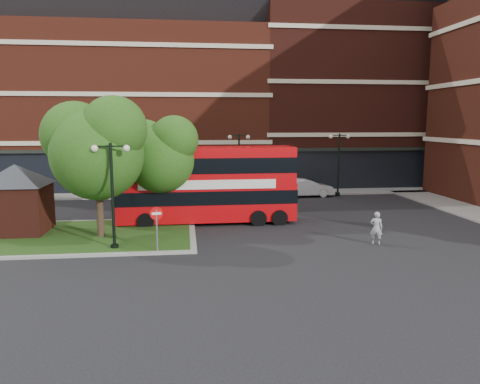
{
  "coord_description": "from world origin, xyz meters",
  "views": [
    {
      "loc": [
        -2.2,
        -21.44,
        5.97
      ],
      "look_at": [
        0.89,
        4.49,
        2.0
      ],
      "focal_mm": 35.0,
      "sensor_mm": 36.0,
      "label": 1
    }
  ],
  "objects": [
    {
      "name": "car_silver",
      "position": [
        -2.94,
        14.57,
        0.61
      ],
      "size": [
        3.71,
        1.72,
        1.23
      ],
      "primitive_type": "imported",
      "rotation": [
        0.0,
        0.0,
        1.49
      ],
      "color": "#B9BDC1",
      "rests_on": "ground"
    },
    {
      "name": "tree_island_west",
      "position": [
        -6.6,
        2.58,
        4.79
      ],
      "size": [
        5.4,
        4.71,
        7.21
      ],
      "color": "#2D2116",
      "rests_on": "ground"
    },
    {
      "name": "bus",
      "position": [
        -0.92,
        5.74,
        2.58
      ],
      "size": [
        10.33,
        2.47,
        3.94
      ],
      "rotation": [
        0.0,
        0.0,
        0.01
      ],
      "color": "#B8070C",
      "rests_on": "ground"
    },
    {
      "name": "ground",
      "position": [
        0.0,
        0.0,
        0.0
      ],
      "size": [
        120.0,
        120.0,
        0.0
      ],
      "primitive_type": "plane",
      "color": "black",
      "rests_on": "ground"
    },
    {
      "name": "no_entry_sign",
      "position": [
        -3.5,
        -0.5,
        1.54
      ],
      "size": [
        0.59,
        0.14,
        2.15
      ],
      "rotation": [
        0.0,
        0.0,
        0.16
      ],
      "color": "slate",
      "rests_on": "ground"
    },
    {
      "name": "tree_island_east",
      "position": [
        -3.58,
        5.06,
        4.24
      ],
      "size": [
        4.46,
        3.9,
        6.29
      ],
      "color": "#2D2116",
      "rests_on": "ground"
    },
    {
      "name": "terrace_far_right",
      "position": [
        14.0,
        24.0,
        8.0
      ],
      "size": [
        18.0,
        12.0,
        16.0
      ],
      "primitive_type": "cube",
      "color": "#471911",
      "rests_on": "ground"
    },
    {
      "name": "lamp_island",
      "position": [
        -5.5,
        0.2,
        2.83
      ],
      "size": [
        1.72,
        0.36,
        5.0
      ],
      "color": "black",
      "rests_on": "ground"
    },
    {
      "name": "pavement_far",
      "position": [
        0.0,
        16.5,
        0.06
      ],
      "size": [
        44.0,
        3.0,
        0.12
      ],
      "primitive_type": "cube",
      "color": "slate",
      "rests_on": "ground"
    },
    {
      "name": "kiosk",
      "position": [
        -11.0,
        4.0,
        2.32
      ],
      "size": [
        6.51,
        6.51,
        3.6
      ],
      "color": "#471911",
      "rests_on": "traffic_island"
    },
    {
      "name": "terrace_far_left",
      "position": [
        -8.0,
        24.0,
        7.0
      ],
      "size": [
        26.0,
        12.0,
        14.0
      ],
      "primitive_type": "cube",
      "color": "maroon",
      "rests_on": "ground"
    },
    {
      "name": "traffic_island",
      "position": [
        -8.0,
        3.0,
        0.07
      ],
      "size": [
        12.6,
        7.6,
        0.15
      ],
      "color": "gray",
      "rests_on": "ground"
    },
    {
      "name": "lamp_far_right",
      "position": [
        10.0,
        14.5,
        2.83
      ],
      "size": [
        1.72,
        0.36,
        5.0
      ],
      "color": "black",
      "rests_on": "ground"
    },
    {
      "name": "car_white",
      "position": [
        7.35,
        14.5,
        0.71
      ],
      "size": [
        4.42,
        1.76,
        1.43
      ],
      "primitive_type": "imported",
      "rotation": [
        0.0,
        0.0,
        1.63
      ],
      "color": "silver",
      "rests_on": "ground"
    },
    {
      "name": "lamp_far_left",
      "position": [
        2.0,
        14.5,
        2.83
      ],
      "size": [
        1.72,
        0.36,
        5.0
      ],
      "color": "black",
      "rests_on": "ground"
    },
    {
      "name": "woman",
      "position": [
        7.04,
        -0.12,
        0.81
      ],
      "size": [
        0.7,
        0.59,
        1.62
      ],
      "primitive_type": "imported",
      "rotation": [
        0.0,
        0.0,
        2.72
      ],
      "color": "#969699",
      "rests_on": "ground"
    }
  ]
}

